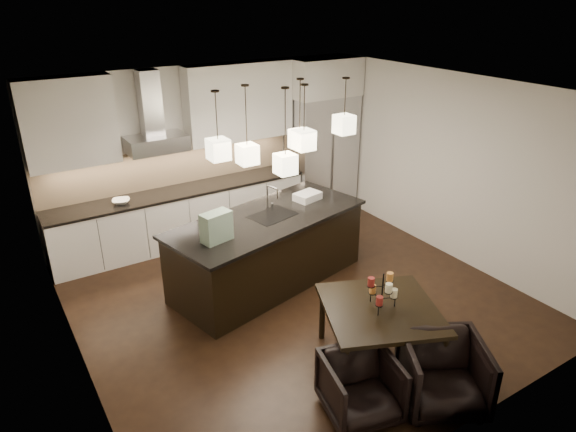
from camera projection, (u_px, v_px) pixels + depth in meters
floor at (296, 298)px, 7.03m from camera, size 5.50×5.50×0.02m
ceiling at (297, 90)px, 5.89m from camera, size 5.50×5.50×0.02m
wall_back at (206, 150)px, 8.59m from camera, size 5.50×0.02×2.80m
wall_front at (475, 309)px, 4.33m from camera, size 5.50×0.02×2.80m
wall_left at (65, 260)px, 5.11m from camera, size 0.02×5.50×2.80m
wall_right at (448, 166)px, 7.81m from camera, size 0.02×5.50×2.80m
refrigerator at (321, 154)px, 9.45m from camera, size 1.20×0.72×2.15m
fridge_panel at (323, 77)px, 8.89m from camera, size 1.26×0.72×0.65m
lower_cabinets at (183, 217)px, 8.42m from camera, size 4.21×0.62×0.88m
countertop at (181, 191)px, 8.23m from camera, size 4.21×0.66×0.04m
backsplash at (172, 166)px, 8.33m from camera, size 4.21×0.02×0.63m
upper_cab_left at (68, 123)px, 7.10m from camera, size 1.25×0.35×1.25m
upper_cab_right at (239, 102)px, 8.40m from camera, size 1.85×0.35×1.25m
hood_canopy at (157, 144)px, 7.79m from camera, size 0.90×0.52×0.24m
hood_chimney at (150, 103)px, 7.63m from camera, size 0.30×0.28×0.96m
fruit_bowl at (121, 201)px, 7.70m from camera, size 0.33×0.33×0.06m
island_body at (268, 251)px, 7.23m from camera, size 2.94×1.69×0.97m
island_top at (267, 218)px, 7.02m from camera, size 3.05×1.80×0.04m
faucet at (267, 198)px, 7.07m from camera, size 0.17×0.28×0.42m
tote_bag at (216, 227)px, 6.28m from camera, size 0.41×0.28×0.38m
food_container at (307, 196)px, 7.56m from camera, size 0.43×0.34×0.11m
dining_table at (378, 335)px, 5.69m from camera, size 1.57×1.57×0.72m
candelabra at (382, 291)px, 5.46m from camera, size 0.45×0.45×0.42m
candle_a at (394, 293)px, 5.49m from camera, size 0.10×0.10×0.10m
candle_b at (373, 289)px, 5.57m from camera, size 0.10×0.10×0.10m
candle_c at (379, 301)px, 5.36m from camera, size 0.10×0.10×0.10m
candle_d at (390, 277)px, 5.50m from camera, size 0.10×0.10×0.10m
candle_e at (371, 282)px, 5.41m from camera, size 0.10×0.10×0.10m
candle_f at (389, 288)px, 5.30m from camera, size 0.10×0.10×0.10m
armchair_left at (361, 387)px, 4.99m from camera, size 0.84×0.86×0.65m
armchair_right at (443, 374)px, 5.10m from camera, size 1.08×1.09×0.73m
pendant_a at (218, 149)px, 6.22m from camera, size 0.24×0.24×0.26m
pendant_b at (247, 154)px, 6.64m from camera, size 0.24×0.24×0.26m
pendant_c at (304, 140)px, 6.62m from camera, size 0.24×0.24×0.26m
pendant_d at (300, 139)px, 7.06m from camera, size 0.24×0.24×0.26m
pendant_e at (344, 124)px, 7.06m from camera, size 0.24×0.24×0.26m
pendant_f at (285, 164)px, 6.52m from camera, size 0.24×0.24×0.26m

